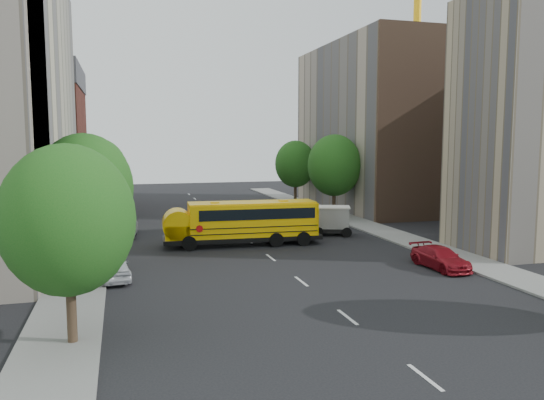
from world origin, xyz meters
name	(u,v)px	position (x,y,z in m)	size (l,w,h in m)	color
ground	(263,251)	(0.00, 0.00, 0.00)	(120.00, 120.00, 0.00)	black
sidewalk_left	(88,246)	(-11.50, 5.00, 0.06)	(3.00, 80.00, 0.12)	slate
sidewalk_right	(381,231)	(11.50, 5.00, 0.06)	(3.00, 80.00, 0.12)	slate
lane_markings	(233,228)	(0.00, 10.00, 0.01)	(0.15, 64.00, 0.01)	silver
building_left_redbrick	(34,150)	(-18.00, 28.00, 6.50)	(10.00, 15.00, 13.00)	maroon
building_right_near	(538,125)	(18.00, -4.50, 8.50)	(10.00, 7.00, 17.00)	tan
building_right_far	(372,127)	(18.00, 20.00, 9.00)	(10.00, 22.00, 18.00)	tan
building_right_sidewall	(427,124)	(18.00, 9.00, 9.00)	(10.10, 0.30, 18.00)	brown
tower_crane	(433,8)	(30.25, 28.00, 24.48)	(28.50, 1.20, 35.75)	yellow
street_tree_0	(68,220)	(-11.00, -14.00, 4.64)	(4.80, 4.80, 7.41)	#38281C
street_tree_1	(85,188)	(-11.00, -4.00, 4.95)	(5.12, 5.12, 7.90)	#38281C
street_tree_2	(98,172)	(-11.00, 14.00, 4.83)	(4.99, 4.99, 7.71)	#38281C
street_tree_4	(334,165)	(11.00, 14.00, 5.08)	(5.25, 5.25, 8.10)	#38281C
street_tree_5	(295,164)	(11.00, 26.00, 4.70)	(4.86, 4.86, 7.51)	#38281C
school_bus	(241,221)	(-0.90, 2.61, 1.78)	(11.45, 3.33, 3.19)	black
safari_truck	(317,220)	(5.80, 5.04, 1.22)	(5.68, 3.56, 2.30)	black
parked_car_0	(114,268)	(-9.60, -4.96, 0.66)	(1.55, 3.86, 1.31)	silver
parked_car_1	(127,227)	(-8.80, 8.60, 0.69)	(1.46, 4.20, 1.38)	silver
parked_car_2	(117,208)	(-9.60, 21.33, 0.73)	(2.42, 5.25, 1.46)	black
parked_car_3	(440,258)	(8.80, -7.53, 0.64)	(1.78, 4.38, 1.27)	maroon
parked_car_4	(330,213)	(9.60, 11.46, 0.72)	(1.70, 4.23, 1.44)	#313657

